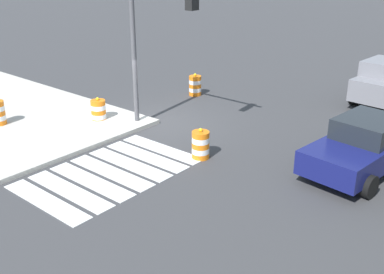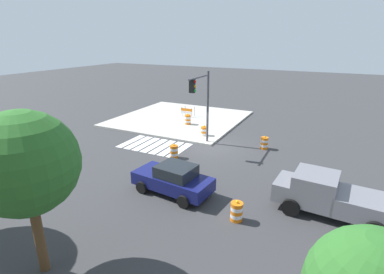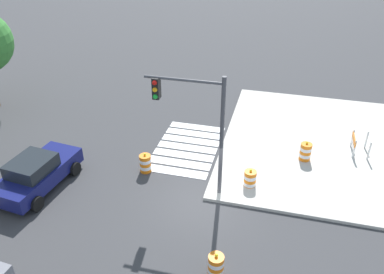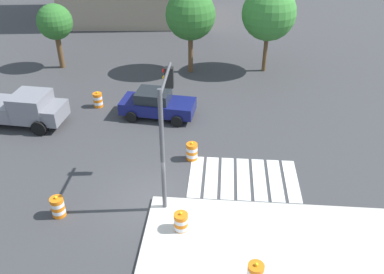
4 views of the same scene
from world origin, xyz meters
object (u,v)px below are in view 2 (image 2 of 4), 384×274
at_px(traffic_barrel_near_corner, 264,143).
at_px(traffic_barrel_crosswalk_end, 237,211).
at_px(construction_barricade, 187,111).
at_px(traffic_light_pole, 202,97).
at_px(traffic_barrel_on_sidewalk, 188,119).
at_px(sports_car, 173,179).
at_px(traffic_barrel_median_far, 174,152).
at_px(traffic_barrel_median_near, 204,132).
at_px(street_tree_streetside_far, 25,164).
at_px(pickup_truck, 327,195).

xyz_separation_m(traffic_barrel_near_corner, traffic_barrel_crosswalk_end, (-1.03, 9.74, 0.00)).
xyz_separation_m(construction_barricade, traffic_light_pole, (-4.98, 7.32, 3.19)).
bearing_deg(construction_barricade, traffic_barrel_on_sidewalk, 118.17).
bearing_deg(construction_barricade, sports_car, 114.54).
bearing_deg(traffic_barrel_median_far, construction_barricade, -67.66).
xyz_separation_m(sports_car, construction_barricade, (6.51, -14.27, -0.09)).
xyz_separation_m(traffic_barrel_median_near, construction_barricade, (4.13, -4.93, 0.27)).
height_order(traffic_barrel_near_corner, traffic_barrel_on_sidewalk, traffic_barrel_on_sidewalk).
height_order(traffic_barrel_median_near, traffic_barrel_median_far, same).
xyz_separation_m(traffic_barrel_on_sidewalk, street_tree_streetside_far, (-3.76, 18.63, 3.54)).
bearing_deg(construction_barricade, traffic_barrel_crosswalk_end, 124.27).
height_order(pickup_truck, traffic_barrel_on_sidewalk, pickup_truck).
bearing_deg(traffic_barrel_on_sidewalk, traffic_barrel_median_near, 139.08).
height_order(pickup_truck, traffic_barrel_crosswalk_end, pickup_truck).
distance_m(traffic_barrel_crosswalk_end, traffic_barrel_on_sidewalk, 15.55).
bearing_deg(traffic_barrel_median_near, street_tree_streetside_far, 93.43).
xyz_separation_m(traffic_barrel_crosswalk_end, traffic_barrel_on_sidewalk, (9.01, -12.68, 0.15)).
relative_size(traffic_barrel_on_sidewalk, street_tree_streetside_far, 0.17).
bearing_deg(construction_barricade, traffic_barrel_median_far, 112.34).
relative_size(traffic_barrel_crosswalk_end, traffic_light_pole, 0.19).
bearing_deg(sports_car, traffic_barrel_median_far, -60.61).
bearing_deg(sports_car, street_tree_streetside_far, 78.42).
distance_m(traffic_barrel_crosswalk_end, construction_barricade, 18.39).
distance_m(traffic_light_pole, street_tree_streetside_far, 13.83).
xyz_separation_m(sports_car, traffic_light_pole, (1.54, -6.94, 3.10)).
bearing_deg(traffic_barrel_median_near, construction_barricade, -50.04).
relative_size(traffic_barrel_near_corner, traffic_light_pole, 0.19).
bearing_deg(traffic_barrel_near_corner, traffic_barrel_median_far, 40.97).
bearing_deg(traffic_barrel_crosswalk_end, traffic_barrel_on_sidewalk, -54.61).
relative_size(traffic_barrel_near_corner, street_tree_streetside_far, 0.17).
relative_size(pickup_truck, street_tree_streetside_far, 0.90).
relative_size(construction_barricade, street_tree_streetside_far, 0.22).
height_order(sports_car, construction_barricade, sports_car).
height_order(traffic_barrel_crosswalk_end, traffic_barrel_median_near, same).
xyz_separation_m(sports_car, traffic_barrel_crosswalk_end, (-3.84, 0.93, -0.36)).
distance_m(pickup_truck, construction_barricade, 18.91).
xyz_separation_m(sports_car, traffic_barrel_on_sidewalk, (5.17, -11.75, -0.21)).
bearing_deg(traffic_barrel_near_corner, construction_barricade, -30.35).
bearing_deg(street_tree_streetside_far, traffic_barrel_median_far, -84.88).
xyz_separation_m(sports_car, traffic_barrel_near_corner, (-2.81, -8.81, -0.36)).
distance_m(traffic_barrel_near_corner, construction_barricade, 10.81).
relative_size(pickup_truck, traffic_barrel_near_corner, 5.18).
xyz_separation_m(sports_car, street_tree_streetside_far, (1.41, 6.88, 3.33)).
relative_size(traffic_barrel_median_near, street_tree_streetside_far, 0.17).
height_order(traffic_light_pole, street_tree_streetside_far, street_tree_streetside_far).
distance_m(pickup_truck, traffic_light_pole, 10.89).
bearing_deg(traffic_light_pole, construction_barricade, -55.78).
bearing_deg(traffic_barrel_on_sidewalk, sports_car, 113.74).
relative_size(pickup_truck, construction_barricade, 4.07).
bearing_deg(traffic_light_pole, traffic_barrel_near_corner, -156.78).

